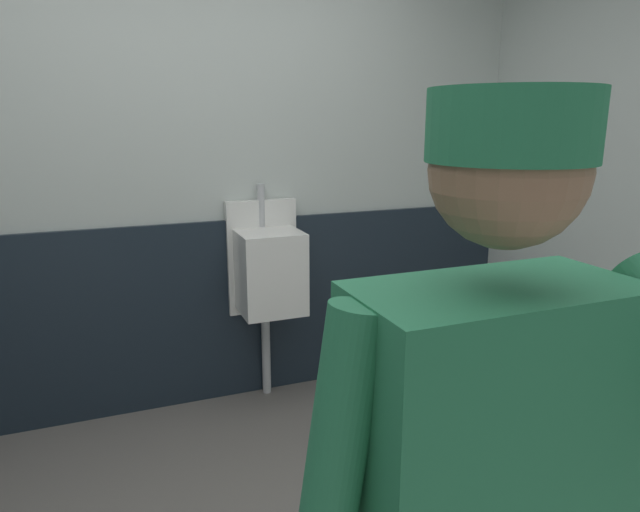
# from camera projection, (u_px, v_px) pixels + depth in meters

# --- Properties ---
(wall_back) EXTENTS (4.54, 0.12, 2.74)m
(wall_back) POSITION_uv_depth(u_px,v_px,m) (184.00, 161.00, 3.01)
(wall_back) COLOR silver
(wall_back) RESTS_ON ground_plane
(wainscot_band_back) EXTENTS (3.94, 0.03, 1.04)m
(wainscot_band_back) POSITION_uv_depth(u_px,v_px,m) (195.00, 315.00, 3.14)
(wainscot_band_back) COLOR #19232D
(wainscot_band_back) RESTS_ON ground_plane
(urinal_solo) EXTENTS (0.40, 0.34, 1.24)m
(urinal_solo) POSITION_uv_depth(u_px,v_px,m) (268.00, 270.00, 3.09)
(urinal_solo) COLOR white
(urinal_solo) RESTS_ON ground_plane
(person) EXTENTS (0.69, 0.60, 1.63)m
(person) POSITION_uv_depth(u_px,v_px,m) (487.00, 486.00, 0.96)
(person) COLOR #2D3342
(person) RESTS_ON ground_plane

